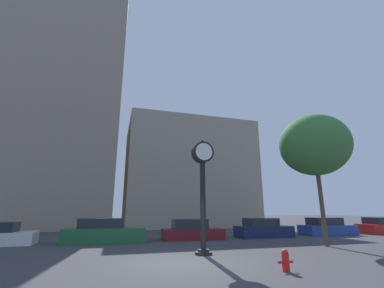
{
  "coord_description": "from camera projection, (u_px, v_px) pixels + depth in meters",
  "views": [
    {
      "loc": [
        -2.76,
        -9.86,
        1.86
      ],
      "look_at": [
        3.42,
        10.8,
        7.54
      ],
      "focal_mm": 24.0,
      "sensor_mm": 36.0,
      "label": 1
    }
  ],
  "objects": [
    {
      "name": "bare_tree",
      "position": [
        314.0,
        145.0,
        15.62
      ],
      "size": [
        4.1,
        4.1,
        7.63
      ],
      "color": "brown",
      "rests_on": "ground_plane"
    },
    {
      "name": "street_clock",
      "position": [
        203.0,
        178.0,
        12.27
      ],
      "size": [
        1.03,
        0.77,
        5.29
      ],
      "color": "black",
      "rests_on": "ground_plane"
    },
    {
      "name": "building_storefront_row",
      "position": [
        186.0,
        175.0,
        35.17
      ],
      "size": [
        16.07,
        12.0,
        13.3
      ],
      "color": "gray",
      "rests_on": "ground_plane"
    },
    {
      "name": "building_tall_tower",
      "position": [
        65.0,
        68.0,
        34.01
      ],
      "size": [
        14.76,
        12.0,
        40.6
      ],
      "color": "gray",
      "rests_on": "ground_plane"
    },
    {
      "name": "car_blue",
      "position": [
        327.0,
        228.0,
        21.05
      ],
      "size": [
        4.45,
        2.1,
        1.38
      ],
      "rotation": [
        0.0,
        0.0,
        -0.06
      ],
      "color": "#28429E",
      "rests_on": "ground_plane"
    },
    {
      "name": "ground_plane",
      "position": [
        187.0,
        264.0,
        9.43
      ],
      "size": [
        200.0,
        200.0,
        0.0
      ],
      "primitive_type": "plane",
      "color": "#38383D"
    },
    {
      "name": "car_green",
      "position": [
        104.0,
        232.0,
        15.87
      ],
      "size": [
        4.88,
        2.03,
        1.45
      ],
      "rotation": [
        0.0,
        0.0,
        -0.04
      ],
      "color": "#236038",
      "rests_on": "ground_plane"
    },
    {
      "name": "car_navy",
      "position": [
        263.0,
        229.0,
        19.28
      ],
      "size": [
        4.18,
        1.86,
        1.38
      ],
      "rotation": [
        0.0,
        0.0,
        -0.01
      ],
      "color": "#19234C",
      "rests_on": "ground_plane"
    },
    {
      "name": "fire_hydrant_near",
      "position": [
        285.0,
        260.0,
        8.23
      ],
      "size": [
        0.53,
        0.23,
        0.68
      ],
      "color": "red",
      "rests_on": "ground_plane"
    },
    {
      "name": "car_maroon",
      "position": [
        192.0,
        231.0,
        17.74
      ],
      "size": [
        4.26,
        2.09,
        1.35
      ],
      "rotation": [
        0.0,
        0.0,
        -0.06
      ],
      "color": "maroon",
      "rests_on": "ground_plane"
    },
    {
      "name": "car_red",
      "position": [
        384.0,
        227.0,
        22.37
      ],
      "size": [
        4.8,
        1.91,
        1.37
      ],
      "rotation": [
        0.0,
        0.0,
        0.02
      ],
      "color": "red",
      "rests_on": "ground_plane"
    }
  ]
}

